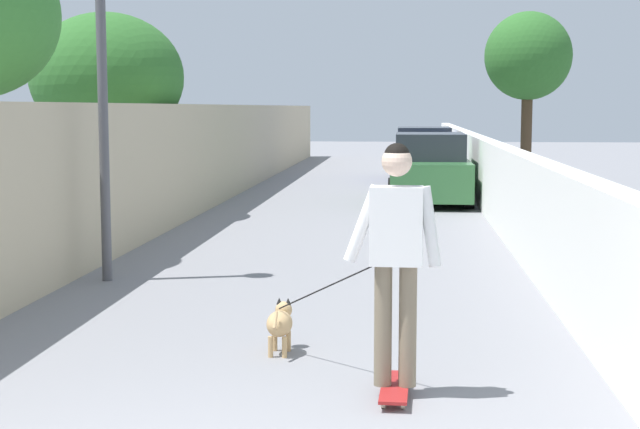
# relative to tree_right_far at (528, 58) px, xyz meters

# --- Properties ---
(ground_plane) EXTENTS (80.00, 80.00, 0.00)m
(ground_plane) POSITION_rel_tree_right_far_xyz_m (-5.00, 4.20, -3.31)
(ground_plane) COLOR gray
(wall_left) EXTENTS (48.00, 0.30, 2.17)m
(wall_left) POSITION_rel_tree_right_far_xyz_m (-7.00, 7.14, -2.22)
(wall_left) COLOR tan
(wall_left) RESTS_ON ground
(fence_right) EXTENTS (48.00, 0.30, 1.45)m
(fence_right) POSITION_rel_tree_right_far_xyz_m (-7.00, 1.25, -2.59)
(fence_right) COLOR white
(fence_right) RESTS_ON ground
(tree_right_far) EXTENTS (2.10, 2.10, 4.42)m
(tree_right_far) POSITION_rel_tree_right_far_xyz_m (0.00, 0.00, 0.00)
(tree_right_far) COLOR #473523
(tree_right_far) RESTS_ON ground
(tree_left_distant) EXTENTS (2.88, 2.88, 3.89)m
(tree_left_distant) POSITION_rel_tree_right_far_xyz_m (-6.00, 8.56, -0.64)
(tree_left_distant) COLOR brown
(tree_left_distant) RESTS_ON ground
(lamp_post) EXTENTS (0.36, 0.36, 4.50)m
(lamp_post) POSITION_rel_tree_right_far_xyz_m (-12.38, 6.59, -0.25)
(lamp_post) COLOR #4C4C51
(lamp_post) RESTS_ON ground
(skateboard) EXTENTS (0.81, 0.22, 0.08)m
(skateboard) POSITION_rel_tree_right_far_xyz_m (-16.76, 3.03, -3.24)
(skateboard) COLOR maroon
(skateboard) RESTS_ON ground
(person_skateboarder) EXTENTS (0.23, 0.71, 1.78)m
(person_skateboarder) POSITION_rel_tree_right_far_xyz_m (-16.76, 3.03, -2.18)
(person_skateboarder) COLOR #726651
(person_skateboarder) RESTS_ON skateboard
(dog) EXTENTS (1.43, 1.12, 1.06)m
(dog) POSITION_rel_tree_right_far_xyz_m (-15.61, 4.02, -3.04)
(dog) COLOR tan
(dog) RESTS_ON ground
(car_near) EXTENTS (4.10, 1.80, 1.54)m
(car_near) POSITION_rel_tree_right_far_xyz_m (-2.37, 2.40, -2.60)
(car_near) COLOR #336B38
(car_near) RESTS_ON ground
(car_far) EXTENTS (4.29, 1.80, 1.54)m
(car_far) POSITION_rel_tree_right_far_xyz_m (4.07, 2.40, -2.60)
(car_far) COLOR navy
(car_far) RESTS_ON ground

